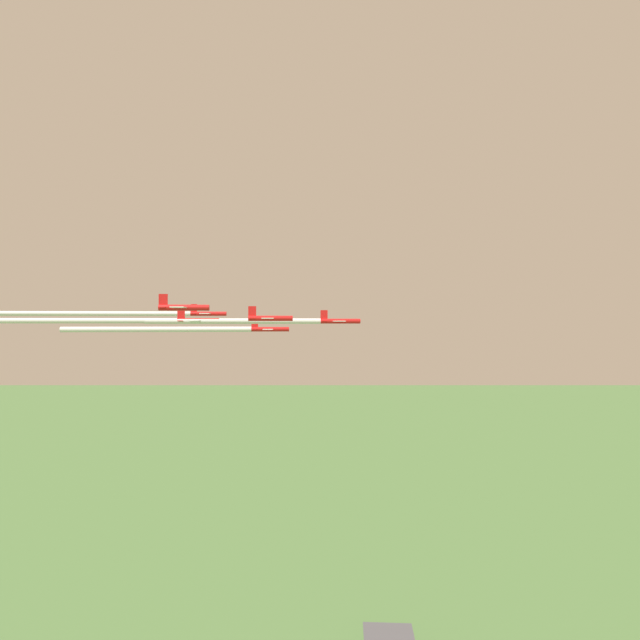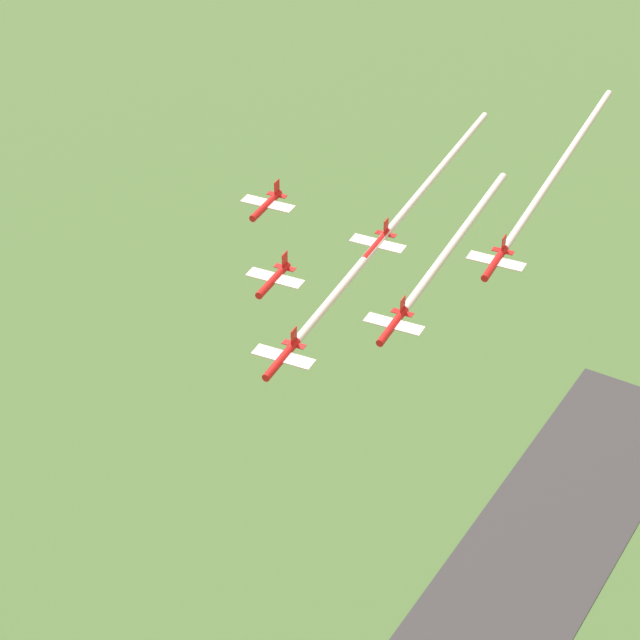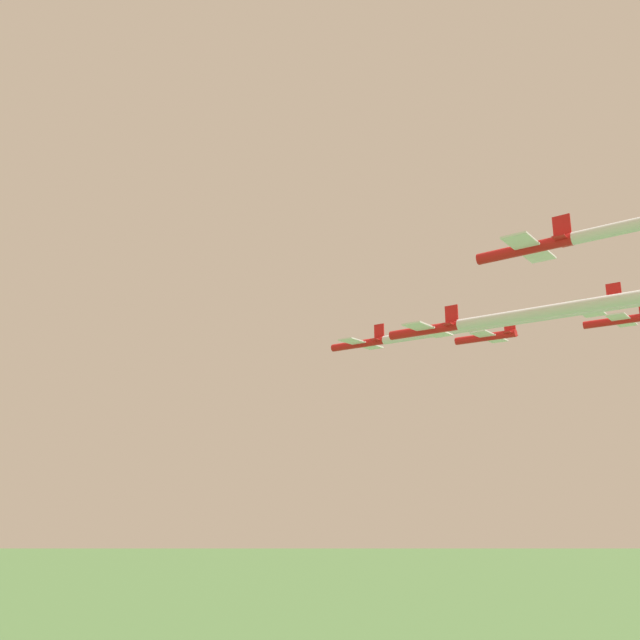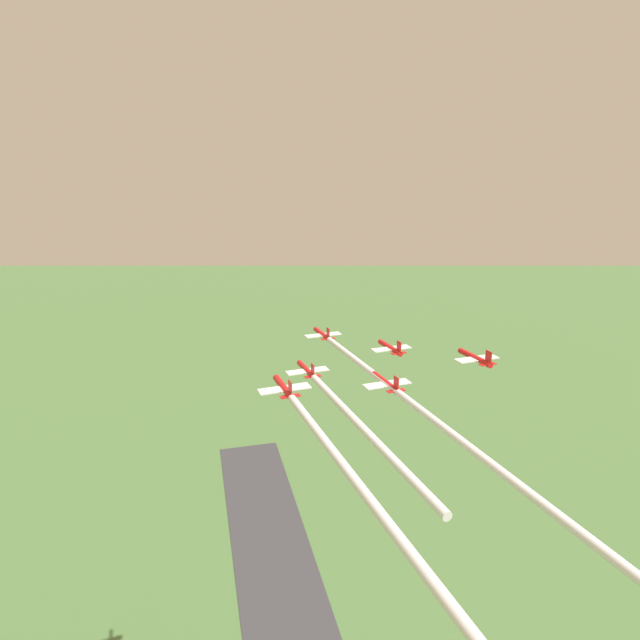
{
  "view_description": "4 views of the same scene",
  "coord_description": "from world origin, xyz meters",
  "px_view_note": "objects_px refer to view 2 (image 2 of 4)",
  "views": [
    {
      "loc": [
        78.33,
        -13.38,
        126.4
      ],
      "look_at": [
        -21.86,
        -18.42,
        126.85
      ],
      "focal_mm": 28.0,
      "sensor_mm": 36.0,
      "label": 1
    },
    {
      "loc": [
        -95.28,
        82.06,
        215.82
      ],
      "look_at": [
        -26.14,
        -20.09,
        129.72
      ],
      "focal_mm": 70.0,
      "sensor_mm": 36.0,
      "label": 2
    },
    {
      "loc": [
        -84.43,
        -69.74,
        109.25
      ],
      "look_at": [
        -26.79,
        -9.46,
        130.47
      ],
      "focal_mm": 35.0,
      "sensor_mm": 36.0,
      "label": 3
    },
    {
      "loc": [
        -45.29,
        -113.17,
        157.25
      ],
      "look_at": [
        -25.3,
        -16.19,
        130.28
      ],
      "focal_mm": 28.0,
      "sensor_mm": 36.0,
      "label": 4
    }
  ],
  "objects_px": {
    "jet_2": "(274,279)",
    "jet_3": "(496,262)",
    "jet_1": "(393,325)",
    "jet_0": "(283,358)",
    "jet_4": "(377,244)",
    "jet_5": "(267,204)"
  },
  "relations": [
    {
      "from": "jet_0",
      "to": "jet_1",
      "type": "distance_m",
      "value": 16.76
    },
    {
      "from": "jet_0",
      "to": "jet_2",
      "type": "distance_m",
      "value": 16.67
    },
    {
      "from": "jet_1",
      "to": "jet_3",
      "type": "bearing_deg",
      "value": -120.47
    },
    {
      "from": "jet_2",
      "to": "jet_4",
      "type": "height_order",
      "value": "jet_2"
    },
    {
      "from": "jet_0",
      "to": "jet_4",
      "type": "xyz_separation_m",
      "value": [
        4.36,
        -28.39,
        0.07
      ]
    },
    {
      "from": "jet_5",
      "to": "jet_1",
      "type": "bearing_deg",
      "value": 150.46
    },
    {
      "from": "jet_3",
      "to": "jet_4",
      "type": "xyz_separation_m",
      "value": [
        16.7,
        2.56,
        -1.7
      ]
    },
    {
      "from": "jet_0",
      "to": "jet_4",
      "type": "height_order",
      "value": "jet_4"
    },
    {
      "from": "jet_2",
      "to": "jet_3",
      "type": "relative_size",
      "value": 1.0
    },
    {
      "from": "jet_2",
      "to": "jet_4",
      "type": "bearing_deg",
      "value": -120.47
    },
    {
      "from": "jet_2",
      "to": "jet_5",
      "type": "bearing_deg",
      "value": -59.53
    },
    {
      "from": "jet_3",
      "to": "jet_1",
      "type": "bearing_deg",
      "value": 59.53
    },
    {
      "from": "jet_0",
      "to": "jet_2",
      "type": "bearing_deg",
      "value": -59.53
    },
    {
      "from": "jet_3",
      "to": "jet_4",
      "type": "distance_m",
      "value": 16.98
    },
    {
      "from": "jet_2",
      "to": "jet_3",
      "type": "bearing_deg",
      "value": -150.46
    },
    {
      "from": "jet_0",
      "to": "jet_2",
      "type": "height_order",
      "value": "jet_2"
    },
    {
      "from": "jet_1",
      "to": "jet_4",
      "type": "bearing_deg",
      "value": -59.53
    },
    {
      "from": "jet_0",
      "to": "jet_5",
      "type": "bearing_deg",
      "value": -59.53
    },
    {
      "from": "jet_0",
      "to": "jet_1",
      "type": "height_order",
      "value": "jet_0"
    },
    {
      "from": "jet_4",
      "to": "jet_1",
      "type": "bearing_deg",
      "value": 120.47
    },
    {
      "from": "jet_1",
      "to": "jet_5",
      "type": "xyz_separation_m",
      "value": [
        27.23,
        -10.35,
        3.97
      ]
    },
    {
      "from": "jet_1",
      "to": "jet_2",
      "type": "relative_size",
      "value": 1.0
    }
  ]
}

